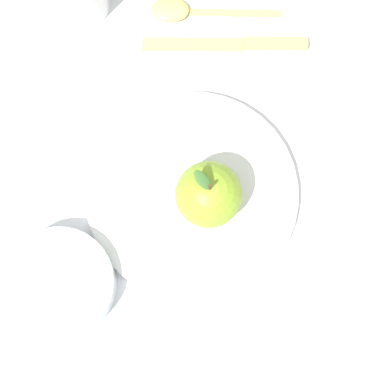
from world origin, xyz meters
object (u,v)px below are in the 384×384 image
at_px(dinner_plate, 192,194).
at_px(knife, 240,44).
at_px(side_bowl, 59,283).
at_px(apple, 208,195).
at_px(spoon, 184,10).

height_order(dinner_plate, knife, dinner_plate).
bearing_deg(side_bowl, apple, -110.00).
relative_size(apple, side_bowl, 0.72).
relative_size(apple, spoon, 0.64).
height_order(apple, knife, apple).
distance_m(dinner_plate, side_bowl, 0.18).
relative_size(dinner_plate, side_bowl, 1.99).
bearing_deg(side_bowl, dinner_plate, -104.72).
bearing_deg(spoon, apple, 137.09).
relative_size(apple, knife, 0.54).
relative_size(knife, spoon, 1.19).
xyz_separation_m(apple, spoon, (0.18, -0.17, -0.05)).
distance_m(knife, spoon, 0.08).
bearing_deg(side_bowl, knife, -84.99).
xyz_separation_m(dinner_plate, spoon, (0.16, -0.17, -0.00)).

